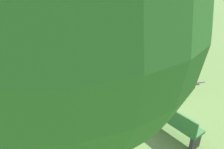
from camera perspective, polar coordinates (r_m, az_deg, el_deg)
name	(u,v)px	position (r m, az deg, el deg)	size (l,w,h in m)	color
ground_plane	(117,88)	(7.26, 1.48, -3.76)	(60.00, 60.00, 0.00)	#608442
track	(118,88)	(7.26, 1.54, -3.64)	(0.79, 6.40, 0.04)	gray
locomotive	(82,79)	(6.87, -8.15, -1.32)	(0.75, 1.45, 1.04)	maroon
passenger_car	(143,75)	(7.32, 8.42, -0.09)	(0.85, 2.70, 0.97)	#3F3F3F
conductor_person	(85,55)	(7.57, -7.23, 5.28)	(0.30, 0.30, 1.62)	#282D47
park_bench	(174,122)	(5.30, 16.51, -12.19)	(1.35, 0.90, 0.82)	#2D6B33
oak_tree_near	(64,30)	(1.72, -12.91, 11.78)	(2.13, 2.13, 4.31)	#4C3823
fence_section	(94,35)	(12.00, -4.85, 10.77)	(0.08, 7.48, 0.90)	tan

